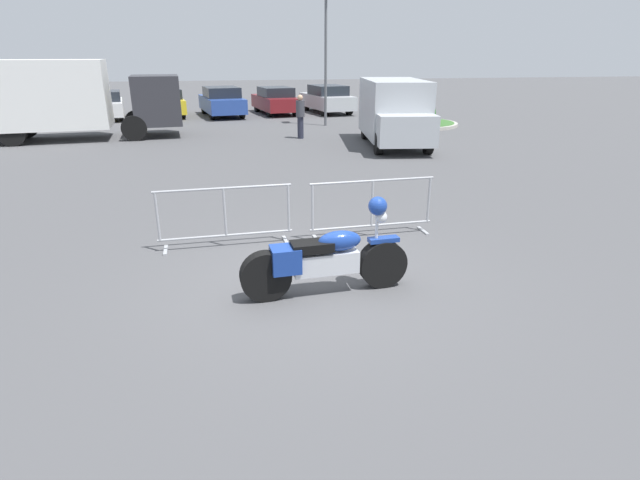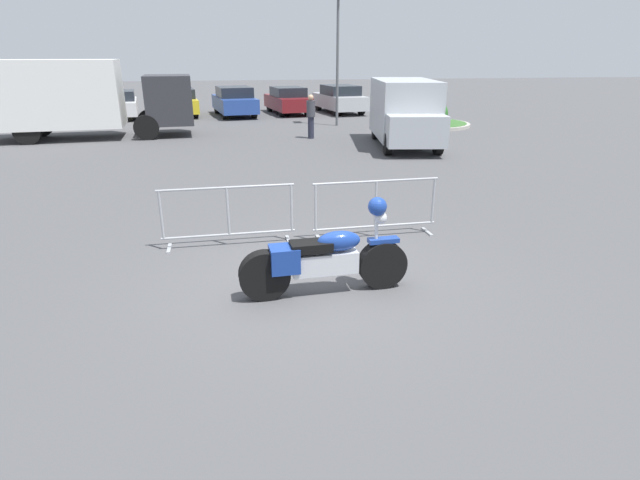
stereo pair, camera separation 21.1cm
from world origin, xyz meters
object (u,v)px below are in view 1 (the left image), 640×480
at_px(motorcycle, 326,259).
at_px(parked_car_white, 105,105).
at_px(delivery_van, 394,111).
at_px(pedestrian, 300,115).
at_px(parked_car_blue, 222,101).
at_px(parked_car_silver, 327,99).
at_px(street_lamp, 326,41).
at_px(box_truck, 63,97).
at_px(parked_car_maroon, 275,100).
at_px(crowd_barrier_far, 372,207).
at_px(parked_car_tan, 44,104).
at_px(parked_car_yellow, 166,102).
at_px(crowd_barrier_near, 225,216).

height_order(motorcycle, parked_car_white, parked_car_white).
xyz_separation_m(delivery_van, pedestrian, (-3.11, 2.17, -0.32)).
bearing_deg(parked_car_blue, parked_car_white, 81.11).
bearing_deg(parked_car_silver, street_lamp, 157.90).
xyz_separation_m(box_truck, parked_car_silver, (11.95, 7.30, -0.87)).
height_order(box_truck, pedestrian, box_truck).
height_order(parked_car_maroon, street_lamp, street_lamp).
bearing_deg(street_lamp, parked_car_blue, 134.58).
relative_size(crowd_barrier_far, street_lamp, 0.41).
height_order(parked_car_white, parked_car_silver, parked_car_silver).
height_order(parked_car_tan, pedestrian, pedestrian).
height_order(parked_car_tan, parked_car_yellow, parked_car_tan).
relative_size(crowd_barrier_far, parked_car_white, 0.54).
bearing_deg(crowd_barrier_far, crowd_barrier_near, 180.00).
bearing_deg(parked_car_yellow, crowd_barrier_near, 178.36).
relative_size(crowd_barrier_near, box_truck, 0.30).
bearing_deg(parked_car_maroon, crowd_barrier_far, 169.23).
distance_m(parked_car_tan, pedestrian, 14.52).
bearing_deg(parked_car_white, parked_car_blue, -98.89).
xyz_separation_m(parked_car_yellow, parked_car_maroon, (5.91, -0.04, 0.01)).
height_order(box_truck, parked_car_blue, box_truck).
relative_size(parked_car_yellow, street_lamp, 0.78).
xyz_separation_m(parked_car_white, street_lamp, (10.59, -4.74, 3.00)).
height_order(delivery_van, street_lamp, street_lamp).
relative_size(crowd_barrier_near, pedestrian, 1.38).
xyz_separation_m(motorcycle, crowd_barrier_near, (-1.33, 2.13, 0.04)).
bearing_deg(parked_car_silver, pedestrian, 152.15).
relative_size(crowd_barrier_far, parked_car_silver, 0.50).
bearing_deg(crowd_barrier_far, parked_car_tan, 119.24).
bearing_deg(street_lamp, crowd_barrier_near, -108.44).
bearing_deg(box_truck, motorcycle, -69.99).
bearing_deg(delivery_van, parked_car_maroon, -155.82).
bearing_deg(pedestrian, parked_car_silver, 38.10).
bearing_deg(parked_car_silver, parked_car_yellow, 80.59).
bearing_deg(crowd_barrier_near, parked_car_blue, 89.06).
distance_m(delivery_van, pedestrian, 3.81).
bearing_deg(parked_car_white, delivery_van, -140.20).
bearing_deg(motorcycle, parked_car_silver, 74.46).
relative_size(delivery_van, parked_car_blue, 1.11).
bearing_deg(box_truck, parked_car_maroon, 34.17).
distance_m(parked_car_yellow, street_lamp, 9.78).
distance_m(parked_car_silver, pedestrian, 9.29).
xyz_separation_m(crowd_barrier_far, delivery_van, (3.69, 9.32, 0.69)).
bearing_deg(parked_car_white, motorcycle, -171.49).
height_order(crowd_barrier_far, parked_car_blue, parked_car_blue).
relative_size(parked_car_yellow, parked_car_blue, 0.94).
bearing_deg(street_lamp, motorcycle, -102.12).
bearing_deg(parked_car_yellow, parked_car_white, 92.20).
bearing_deg(box_truck, parked_car_silver, 26.44).
distance_m(motorcycle, parked_car_blue, 21.93).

